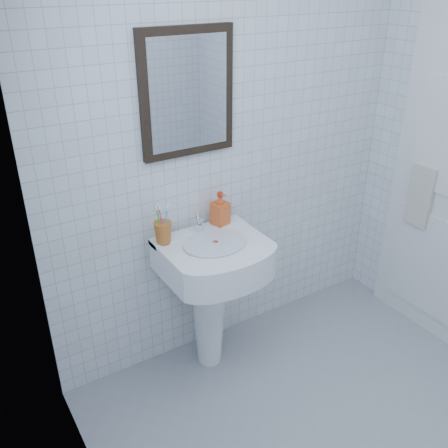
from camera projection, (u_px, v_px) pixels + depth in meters
wall_back at (232, 143)px, 2.70m from camera, size 2.20×0.02×2.50m
wall_left at (124, 337)px, 1.27m from camera, size 0.02×2.40×2.50m
washbasin at (211, 282)px, 2.72m from camera, size 0.55×0.40×0.84m
faucet at (200, 224)px, 2.65m from camera, size 0.05×0.10×0.12m
toothbrush_cup at (163, 232)px, 2.54m from camera, size 0.11×0.11×0.11m
soap_dispenser at (220, 208)px, 2.71m from camera, size 0.10×0.10×0.19m
wall_mirror at (188, 93)px, 2.42m from camera, size 0.50×0.04×0.62m
towel_ring at (428, 168)px, 2.92m from camera, size 0.01×0.18×0.18m
hand_towel at (420, 196)px, 3.00m from camera, size 0.03×0.16×0.38m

